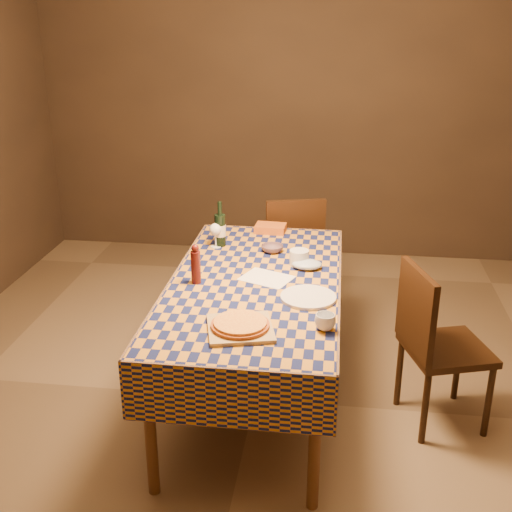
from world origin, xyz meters
name	(u,v)px	position (x,y,z in m)	size (l,w,h in m)	color
room	(255,179)	(0.00, 0.00, 1.35)	(5.00, 5.10, 2.70)	brown
dining_table	(255,294)	(0.00, 0.00, 0.69)	(0.94, 1.84, 0.77)	brown
cutting_board	(240,328)	(0.01, -0.57, 0.78)	(0.30, 0.30, 0.02)	#A5864D
pizza	(240,324)	(0.01, -0.57, 0.80)	(0.32, 0.32, 0.03)	#904118
pepper_mill	(196,265)	(-0.32, -0.06, 0.87)	(0.06, 0.06, 0.22)	#481210
bowl	(272,249)	(0.05, 0.46, 0.79)	(0.14, 0.14, 0.04)	#5D454E
wine_glass	(215,230)	(-0.31, 0.50, 0.88)	(0.08, 0.08, 0.16)	silver
wine_bottle	(220,229)	(-0.29, 0.53, 0.88)	(0.08, 0.08, 0.29)	black
deli_tub	(299,258)	(0.23, 0.26, 0.82)	(0.11, 0.11, 0.09)	silver
takeout_container	(271,228)	(0.00, 0.83, 0.80)	(0.20, 0.14, 0.05)	#B35317
white_plate	(308,297)	(0.30, -0.19, 0.78)	(0.29, 0.29, 0.02)	silver
tumbler	(325,322)	(0.40, -0.51, 0.81)	(0.10, 0.10, 0.08)	white
flour_patch	(266,278)	(0.06, 0.05, 0.77)	(0.27, 0.21, 0.00)	white
flour_bag	(307,264)	(0.27, 0.22, 0.80)	(0.17, 0.13, 0.05)	#A0B4CD
chair_far	(292,249)	(0.12, 1.17, 0.52)	(0.51, 0.52, 0.93)	black
chair_right	(433,339)	(0.98, -0.08, 0.52)	(0.53, 0.53, 0.93)	black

